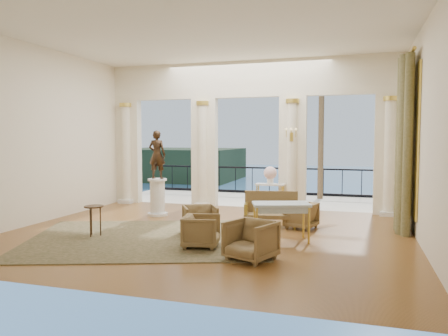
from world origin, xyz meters
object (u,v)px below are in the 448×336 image
(game_table, at_px, (281,207))
(statue, at_px, (157,155))
(armchair_d, at_px, (201,230))
(armchair_a, at_px, (200,219))
(settee, at_px, (271,209))
(console_table, at_px, (270,188))
(armchair_b, at_px, (251,238))
(pedestal, at_px, (157,198))
(armchair_c, at_px, (301,214))
(side_table, at_px, (94,210))

(game_table, relative_size, statue, 0.98)
(armchair_d, xyz_separation_m, game_table, (1.42, 1.00, 0.37))
(armchair_a, height_order, statue, statue)
(settee, bearing_deg, armchair_d, -122.39)
(console_table, bearing_deg, armchair_b, -80.97)
(armchair_b, height_order, pedestal, pedestal)
(armchair_d, distance_m, console_table, 4.76)
(statue, bearing_deg, settee, 168.19)
(armchair_c, xyz_separation_m, side_table, (-4.24, -2.22, 0.24))
(armchair_c, relative_size, side_table, 1.02)
(armchair_c, bearing_deg, armchair_b, 4.87)
(settee, bearing_deg, armchair_a, -145.66)
(statue, height_order, side_table, statue)
(game_table, bearing_deg, armchair_d, -163.40)
(armchair_c, bearing_deg, side_table, -47.73)
(armchair_a, height_order, console_table, console_table)
(console_table, bearing_deg, armchair_a, -101.57)
(armchair_c, bearing_deg, armchair_a, -42.03)
(settee, bearing_deg, pedestal, 159.14)
(armchair_a, bearing_deg, game_table, -31.14)
(armchair_b, relative_size, game_table, 0.59)
(settee, xyz_separation_m, console_table, (-0.48, 2.33, 0.24))
(armchair_c, height_order, statue, statue)
(pedestal, bearing_deg, settee, -9.94)
(game_table, bearing_deg, armchair_a, 160.38)
(armchair_b, bearing_deg, side_table, -169.93)
(pedestal, bearing_deg, armchair_c, -8.13)
(pedestal, height_order, console_table, pedestal)
(console_table, height_order, side_table, console_table)
(armchair_c, xyz_separation_m, game_table, (-0.25, -1.40, 0.38))
(pedestal, xyz_separation_m, side_table, (-0.18, -2.80, 0.09))
(console_table, bearing_deg, statue, -146.81)
(pedestal, bearing_deg, console_table, 31.55)
(game_table, distance_m, console_table, 3.85)
(armchair_c, height_order, console_table, console_table)
(armchair_b, distance_m, armchair_c, 3.05)
(settee, xyz_separation_m, statue, (-3.33, 0.58, 1.28))
(armchair_d, xyz_separation_m, pedestal, (-2.39, 2.98, 0.14))
(armchair_b, height_order, console_table, console_table)
(armchair_b, bearing_deg, console_table, 119.31)
(pedestal, distance_m, statue, 1.21)
(armchair_a, distance_m, statue, 3.08)
(game_table, bearing_deg, side_table, 173.08)
(armchair_d, relative_size, statue, 0.53)
(game_table, height_order, pedestal, pedestal)
(armchair_c, xyz_separation_m, armchair_d, (-1.67, -2.40, 0.01))
(armchair_b, distance_m, statue, 5.21)
(armchair_d, height_order, pedestal, pedestal)
(game_table, distance_m, side_table, 4.08)
(armchair_c, relative_size, statue, 0.52)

